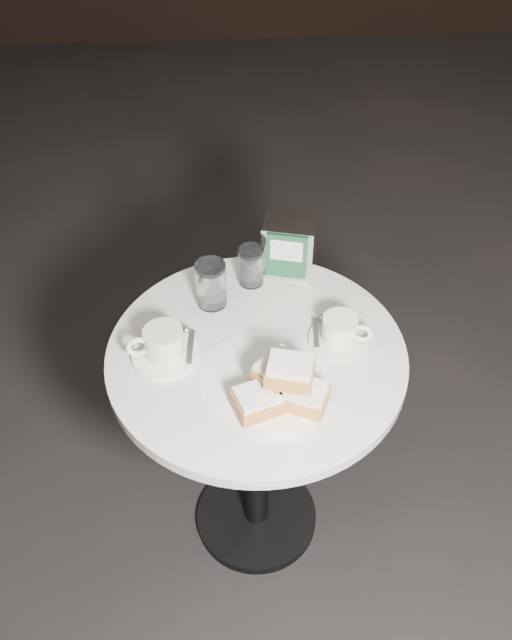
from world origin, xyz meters
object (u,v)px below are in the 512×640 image
at_px(coffee_cup_right, 340,332).
at_px(napkin_dispenser, 289,245).
at_px(water_glass_right, 251,267).
at_px(beignet_plate, 282,389).
at_px(coffee_cup_left, 163,345).
at_px(water_glass_left, 211,285).
at_px(cafe_table, 257,406).

bearing_deg(coffee_cup_right, napkin_dispenser, 128.72).
bearing_deg(coffee_cup_right, water_glass_right, 150.46).
height_order(beignet_plate, napkin_dispenser, napkin_dispenser).
xyz_separation_m(coffee_cup_left, water_glass_left, (0.11, 0.17, 0.02)).
xyz_separation_m(beignet_plate, coffee_cup_right, (0.15, 0.18, -0.02)).
xyz_separation_m(coffee_cup_left, water_glass_right, (0.21, 0.25, 0.02)).
distance_m(water_glass_left, napkin_dispenser, 0.23).
relative_size(coffee_cup_left, water_glass_right, 1.75).
bearing_deg(water_glass_right, coffee_cup_left, -131.10).
bearing_deg(napkin_dispenser, water_glass_right, -141.30).
xyz_separation_m(beignet_plate, napkin_dispenser, (0.06, 0.45, 0.03)).
distance_m(cafe_table, coffee_cup_left, 0.32).
height_order(coffee_cup_right, napkin_dispenser, napkin_dispenser).
xyz_separation_m(cafe_table, water_glass_left, (-0.10, 0.18, 0.26)).
bearing_deg(beignet_plate, napkin_dispenser, 82.40).
xyz_separation_m(cafe_table, coffee_cup_right, (0.20, 0.02, 0.23)).
relative_size(water_glass_right, napkin_dispenser, 0.69).
height_order(beignet_plate, coffee_cup_right, beignet_plate).
xyz_separation_m(coffee_cup_right, napkin_dispenser, (-0.09, 0.27, 0.04)).
distance_m(beignet_plate, coffee_cup_left, 0.30).
height_order(coffee_cup_left, water_glass_right, water_glass_right).
relative_size(cafe_table, coffee_cup_right, 4.11).
bearing_deg(beignet_plate, cafe_table, 105.67).
height_order(coffee_cup_left, napkin_dispenser, napkin_dispenser).
height_order(beignet_plate, coffee_cup_left, beignet_plate).
height_order(cafe_table, water_glass_right, water_glass_right).
relative_size(coffee_cup_right, water_glass_left, 1.50).
bearing_deg(napkin_dispenser, beignet_plate, -83.94).
xyz_separation_m(beignet_plate, water_glass_left, (-0.14, 0.33, 0.01)).
bearing_deg(coffee_cup_left, coffee_cup_right, -7.85).
relative_size(beignet_plate, coffee_cup_left, 1.20).
xyz_separation_m(beignet_plate, water_glass_right, (-0.04, 0.40, 0.00)).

